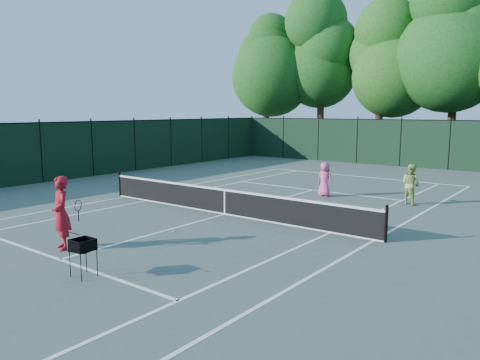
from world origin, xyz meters
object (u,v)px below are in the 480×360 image
Objects in this scene: coach at (61,213)px; loose_ball_midcourt at (174,231)px; player_pink at (325,179)px; player_green at (411,184)px; ball_hopper at (83,245)px.

loose_ball_midcourt is at bearing 91.40° from coach.
player_green is (3.43, 0.54, 0.06)m from player_pink.
player_green reaches higher than loose_ball_midcourt.
coach reaches higher than player_green.
player_green is 23.35× the size of loose_ball_midcourt.
loose_ball_midcourt is (-1.16, 3.89, -0.69)m from ball_hopper.
coach reaches higher than ball_hopper.
coach is at bearing 141.63° from ball_hopper.
loose_ball_midcourt is (-0.81, -8.13, -0.70)m from player_pink.
coach is at bearing 85.95° from player_pink.
player_pink is 12.02m from ball_hopper.
player_green is 12.93m from ball_hopper.
player_pink is at bearing 84.32° from loose_ball_midcourt.
player_pink is 3.48m from player_green.
player_green is at bearing -165.32° from player_pink.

